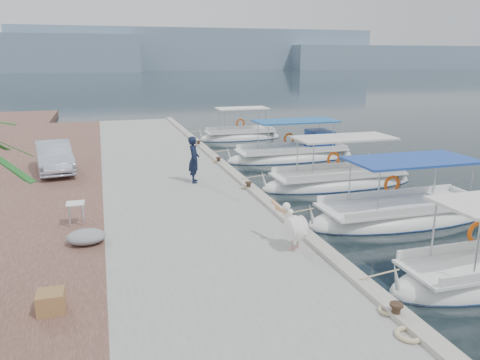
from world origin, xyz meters
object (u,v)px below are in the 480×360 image
object	(u,v)px
fishing_caique_c	(338,183)
pelican	(295,227)
fishing_caique_d	(293,156)
fisherman	(194,160)
fishing_caique_e	(240,137)
fishing_caique_b	(402,216)
parked_car	(54,157)

from	to	relation	value
fishing_caique_c	pelican	xyz separation A→B (m)	(-5.23, -7.25, 1.01)
fishing_caique_c	fishing_caique_d	bearing A→B (deg)	87.38
fisherman	fishing_caique_e	bearing A→B (deg)	-14.09
pelican	fishing_caique_b	bearing A→B (deg)	24.67
pelican	fisherman	size ratio (longest dim) A/B	0.81
pelican	parked_car	size ratio (longest dim) A/B	0.38
fishing_caique_d	pelican	size ratio (longest dim) A/B	4.85
fishing_caique_d	fishing_caique_e	distance (m)	7.43
fishing_caique_c	parked_car	bearing A→B (deg)	160.65
fishing_caique_c	fishing_caique_d	distance (m)	5.87
pelican	parked_car	bearing A→B (deg)	121.62
fishing_caique_b	fishing_caique_c	world-z (taller)	same
fishing_caique_b	fishing_caique_d	distance (m)	10.72
fishing_caique_b	fisherman	world-z (taller)	fisherman
fishing_caique_b	fisherman	bearing A→B (deg)	140.14
fishing_caique_c	parked_car	size ratio (longest dim) A/B	1.75
fishing_caique_e	fishing_caique_d	bearing A→B (deg)	-82.34
fishing_caique_d	fisherman	xyz separation A→B (m)	(-6.78, -5.28, 1.30)
fishing_caique_e	fisherman	bearing A→B (deg)	-114.61
parked_car	fisherman	bearing A→B (deg)	-41.41
pelican	parked_car	world-z (taller)	parked_car
fisherman	fishing_caique_c	bearing A→B (deg)	-84.61
pelican	fisherman	world-z (taller)	fisherman
pelican	fisherman	bearing A→B (deg)	99.29
fishing_caique_d	parked_car	distance (m)	12.77
fisherman	fishing_caique_b	bearing A→B (deg)	-119.34
parked_car	pelican	bearing A→B (deg)	-67.10
fishing_caique_e	fishing_caique_b	bearing A→B (deg)	-87.72
fishing_caique_c	pelican	size ratio (longest dim) A/B	4.65
fishing_caique_b	fisherman	xyz separation A→B (m)	(-6.51, 5.44, 1.37)
fishing_caique_e	parked_car	bearing A→B (deg)	-142.67
fishing_caique_d	fishing_caique_b	bearing A→B (deg)	-91.45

